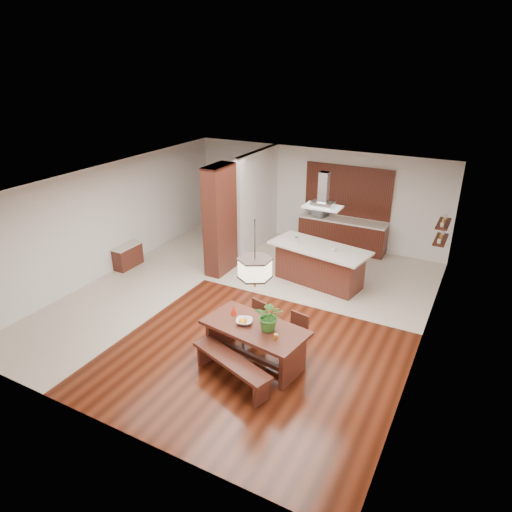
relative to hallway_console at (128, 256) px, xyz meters
The scene contains 25 objects.
room_shell 4.20m from the hallway_console, ahead, with size 9.00×9.04×2.92m.
tile_hallway 1.12m from the hallway_console, 10.68° to the right, with size 2.50×9.00×0.01m, color beige.
tile_kitchen 5.57m from the hallway_console, 24.44° to the left, with size 5.50×4.00×0.01m, color beige.
soffit_band 4.60m from the hallway_console, ahead, with size 8.00×9.00×0.02m, color #391D0E.
partition_pier 2.85m from the hallway_console, 22.54° to the left, with size 0.45×1.00×2.90m, color black.
partition_stub 4.09m from the hallway_console, 52.14° to the left, with size 0.18×2.40×2.90m, color silver.
hallway_console is the anchor object (origin of this frame).
hallway_doorway 4.41m from the hallway_console, 75.20° to the left, with size 1.10×0.20×2.10m, color black.
rear_counter 6.26m from the hallway_console, 39.75° to the left, with size 2.60×0.62×0.95m.
kitchen_window 6.58m from the hallway_console, 41.53° to the left, with size 2.60×0.08×1.50m, color #9D602F.
shelf_lower 8.12m from the hallway_console, 17.35° to the left, with size 0.26×0.90×0.04m, color black.
shelf_upper 8.18m from the hallway_console, 17.35° to the left, with size 0.26×0.90×0.04m, color black.
dining_table 5.58m from the hallway_console, 22.91° to the right, with size 2.07×1.26×0.81m.
dining_bench 5.78m from the hallway_console, 29.68° to the right, with size 1.75×0.38×0.49m, color black, non-canonical shape.
dining_chair_left 4.98m from the hallway_console, 17.62° to the right, with size 0.38×0.38×0.85m, color black, non-canonical shape.
dining_chair_right 5.94m from the hallway_console, 16.20° to the right, with size 0.40×0.40×0.89m, color black, non-canonical shape.
pendant_lantern 5.90m from the hallway_console, 22.91° to the right, with size 0.64×0.64×1.31m, color beige, non-canonical shape.
foliage_plant 5.88m from the hallway_console, 21.62° to the right, with size 0.52×0.45×0.58m, color #306B23.
fruit_bowl 5.39m from the hallway_console, 23.87° to the right, with size 0.31×0.31×0.08m, color beige.
napkin_cone 5.01m from the hallway_console, 23.44° to the right, with size 0.12×0.12×0.19m, color red.
gold_ornament 6.16m from the hallway_console, 22.76° to the right, with size 0.08×0.08×0.11m, color gold.
kitchen_island 5.24m from the hallway_console, 17.06° to the left, with size 2.64×1.50×1.03m.
range_hood 5.66m from the hallway_console, 17.11° to the left, with size 0.90×0.55×0.87m, color silver, non-canonical shape.
island_cup 5.63m from the hallway_console, 14.67° to the left, with size 0.11×0.11×0.09m, color white.
microwave 5.72m from the hallway_console, 44.72° to the left, with size 0.54×0.36×0.30m, color #ACAFB3.
Camera 1 is at (4.70, -8.30, 5.39)m, focal length 32.00 mm.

